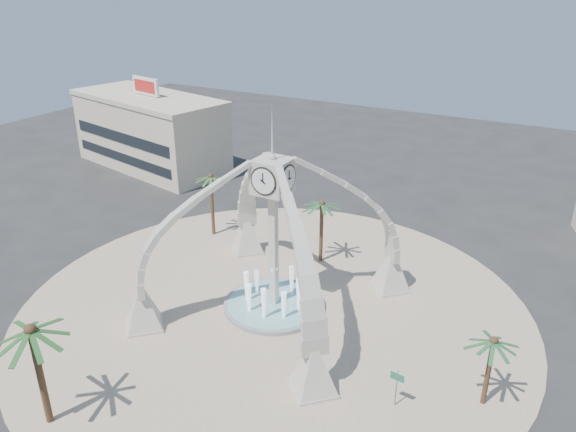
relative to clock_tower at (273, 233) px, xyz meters
The scene contains 10 objects.
ground 6.49m from the clock_tower, 90.00° to the left, with size 140.00×140.00×0.00m, color #282828.
plaza 6.46m from the clock_tower, 90.00° to the left, with size 40.00×40.00×0.06m, color #C3AF91.
clock_tower is the anchor object (origin of this frame).
fountain 6.20m from the clock_tower, 90.00° to the left, with size 8.00×8.00×3.62m.
building_nw 38.87m from the clock_tower, 145.49° to the left, with size 23.75×13.73×11.90m.
palm_east 17.09m from the clock_tower, 10.10° to the right, with size 3.40×3.40×5.30m.
palm_west 14.80m from the clock_tower, 144.88° to the left, with size 4.01×4.01×6.88m.
palm_north 8.72m from the clock_tower, 91.14° to the left, with size 4.50×4.50×6.43m.
palm_south 17.90m from the clock_tower, 107.46° to the right, with size 5.11×5.11×7.34m.
street_sign 14.15m from the clock_tower, 25.89° to the right, with size 0.97×0.14×2.64m.
Camera 1 is at (19.41, -32.46, 24.62)m, focal length 35.00 mm.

